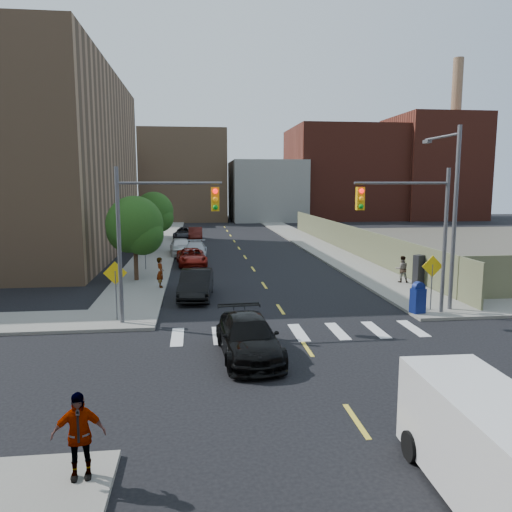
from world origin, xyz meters
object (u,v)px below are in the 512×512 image
object	(u,v)px
pedestrian_sw	(79,435)
payphone	(418,270)
parked_car_blue	(196,280)
parked_car_silver	(195,250)
parked_car_maroon	(196,234)
black_sedan	(248,337)
cargo_van	(485,442)
parked_car_black	(196,284)
pedestrian_west	(160,272)
parked_car_red	(192,257)
parked_car_white	(181,247)
pedestrian_east	(402,269)
mailbox	(418,298)
parked_car_grey	(185,233)

from	to	relation	value
pedestrian_sw	payphone	bearing A→B (deg)	42.14
parked_car_blue	pedestrian_sw	size ratio (longest dim) A/B	2.22
parked_car_silver	parked_car_maroon	size ratio (longest dim) A/B	1.08
black_sedan	cargo_van	distance (m)	9.54
parked_car_black	pedestrian_sw	bearing A→B (deg)	-93.25
parked_car_blue	pedestrian_west	world-z (taller)	pedestrian_west
parked_car_red	pedestrian_west	distance (m)	9.09
parked_car_silver	cargo_van	world-z (taller)	cargo_van
parked_car_white	pedestrian_sw	distance (m)	33.70
parked_car_red	parked_car_maroon	size ratio (longest dim) A/B	1.07
parked_car_maroon	black_sedan	xyz separation A→B (m)	(1.87, -38.28, 0.02)
pedestrian_west	pedestrian_east	world-z (taller)	pedestrian_west
parked_car_silver	cargo_van	distance (m)	34.15
parked_car_blue	parked_car_white	size ratio (longest dim) A/B	0.91
black_sedan	mailbox	xyz separation A→B (m)	(8.63, 4.68, 0.15)
black_sedan	pedestrian_sw	distance (m)	8.52
parked_car_black	black_sedan	bearing A→B (deg)	-74.03
parked_car_maroon	pedestrian_east	distance (m)	29.31
parked_car_grey	pedestrian_east	bearing A→B (deg)	-57.47
pedestrian_west	pedestrian_east	xyz separation A→B (m)	(14.87, -0.24, -0.07)
parked_car_silver	parked_car_white	size ratio (longest dim) A/B	1.02
payphone	pedestrian_west	world-z (taller)	payphone
payphone	pedestrian_sw	world-z (taller)	pedestrian_sw
parked_car_red	parked_car_silver	xyz separation A→B (m)	(0.30, 3.89, 0.03)
parked_car_silver	mailbox	world-z (taller)	mailbox
parked_car_white	pedestrian_sw	world-z (taller)	pedestrian_sw
parked_car_silver	parked_car_grey	size ratio (longest dim) A/B	0.92
parked_car_white	mailbox	size ratio (longest dim) A/B	3.03
black_sedan	cargo_van	size ratio (longest dim) A/B	1.04
payphone	parked_car_red	bearing A→B (deg)	121.83
parked_car_blue	pedestrian_west	size ratio (longest dim) A/B	2.31
parked_car_maroon	parked_car_grey	xyz separation A→B (m)	(-1.14, 0.63, -0.01)
parked_car_maroon	pedestrian_west	bearing A→B (deg)	-94.42
parked_car_grey	payphone	size ratio (longest dim) A/B	2.75
parked_car_red	parked_car_white	world-z (taller)	parked_car_white
parked_car_maroon	cargo_van	xyz separation A→B (m)	(5.70, -47.01, 0.44)
parked_car_grey	black_sedan	bearing A→B (deg)	-80.30
parked_car_grey	payphone	world-z (taller)	payphone
parked_car_white	cargo_van	size ratio (longest dim) A/B	0.95
parked_car_silver	parked_car_black	bearing A→B (deg)	-87.55
black_sedan	pedestrian_sw	xyz separation A→B (m)	(-4.35, -7.32, 0.36)
parked_car_red	black_sedan	size ratio (longest dim) A/B	0.92
parked_car_black	payphone	xyz separation A→B (m)	(13.40, 1.24, 0.29)
parked_car_blue	parked_car_red	size ratio (longest dim) A/B	0.90
parked_car_blue	cargo_van	bearing A→B (deg)	-72.48
parked_car_white	pedestrian_sw	xyz separation A→B (m)	(-1.18, -33.67, 0.31)
parked_car_white	pedestrian_east	size ratio (longest dim) A/B	2.76
parked_car_grey	pedestrian_east	distance (m)	30.39
parked_car_white	pedestrian_west	distance (m)	14.24
mailbox	pedestrian_sw	bearing A→B (deg)	-152.42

